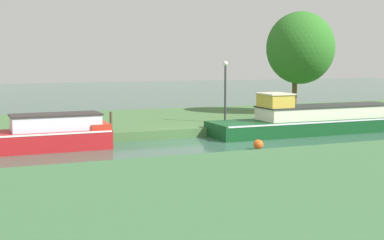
# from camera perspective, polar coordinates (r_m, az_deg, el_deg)

# --- Properties ---
(ground_plane) EXTENTS (120.00, 120.00, 0.00)m
(ground_plane) POSITION_cam_1_polar(r_m,az_deg,el_deg) (23.04, 2.81, -2.46)
(ground_plane) COLOR #375C4B
(riverbank_far) EXTENTS (72.00, 10.00, 0.40)m
(riverbank_far) POSITION_cam_1_polar(r_m,az_deg,el_deg) (29.42, -3.10, -0.12)
(riverbank_far) COLOR #456C3B
(riverbank_far) RESTS_ON ground_plane
(riverbank_near) EXTENTS (72.00, 10.00, 0.40)m
(riverbank_near) POSITION_cam_1_polar(r_m,az_deg,el_deg) (15.53, 17.41, -6.37)
(riverbank_near) COLOR #3C6A3F
(riverbank_near) RESTS_ON ground_plane
(forest_barge) EXTENTS (10.42, 2.35, 1.97)m
(forest_barge) POSITION_cam_1_polar(r_m,az_deg,el_deg) (26.91, 12.82, -0.00)
(forest_barge) COLOR #11461E
(forest_barge) RESTS_ON ground_plane
(red_narrowboat) EXTENTS (5.05, 1.92, 1.40)m
(red_narrowboat) POSITION_cam_1_polar(r_m,az_deg,el_deg) (22.12, -14.74, -1.44)
(red_narrowboat) COLOR #B41B20
(red_narrowboat) RESTS_ON ground_plane
(willow_tree_left) EXTENTS (3.87, 3.93, 5.82)m
(willow_tree_left) POSITION_cam_1_polar(r_m,az_deg,el_deg) (32.02, 11.25, 7.39)
(willow_tree_left) COLOR brown
(willow_tree_left) RESTS_ON riverbank_far
(lamp_post) EXTENTS (0.24, 0.24, 3.04)m
(lamp_post) POSITION_cam_1_polar(r_m,az_deg,el_deg) (26.95, 3.50, 3.76)
(lamp_post) COLOR #333338
(lamp_post) RESTS_ON riverbank_far
(mooring_post_near) EXTENTS (0.12, 0.12, 0.86)m
(mooring_post_near) POSITION_cam_1_polar(r_m,az_deg,el_deg) (23.93, -8.45, -0.18)
(mooring_post_near) COLOR #49412B
(mooring_post_near) RESTS_ON riverbank_far
(mooring_post_far) EXTENTS (0.14, 0.14, 0.57)m
(mooring_post_far) POSITION_cam_1_polar(r_m,az_deg,el_deg) (27.95, 11.16, 0.42)
(mooring_post_far) COLOR #512F22
(mooring_post_far) RESTS_ON riverbank_far
(channel_buoy) EXTENTS (0.40, 0.40, 0.40)m
(channel_buoy) POSITION_cam_1_polar(r_m,az_deg,el_deg) (21.60, 6.94, -2.56)
(channel_buoy) COLOR #E55919
(channel_buoy) RESTS_ON ground_plane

